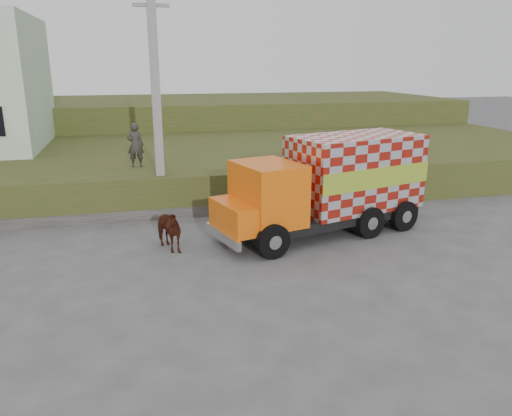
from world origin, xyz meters
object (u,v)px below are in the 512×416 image
object	(u,v)px
cow	(166,229)
pedestrian	(135,145)
cargo_truck	(331,184)
utility_pole	(156,102)

from	to	relation	value
cow	pedestrian	world-z (taller)	pedestrian
cargo_truck	utility_pole	bearing A→B (deg)	132.81
utility_pole	pedestrian	world-z (taller)	utility_pole
pedestrian	cargo_truck	bearing A→B (deg)	143.58
cow	pedestrian	distance (m)	5.68
utility_pole	cargo_truck	size ratio (longest dim) A/B	1.09
utility_pole	cow	distance (m)	5.01
cow	cargo_truck	bearing A→B (deg)	-19.20
cargo_truck	pedestrian	distance (m)	7.86
cargo_truck	cow	world-z (taller)	cargo_truck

